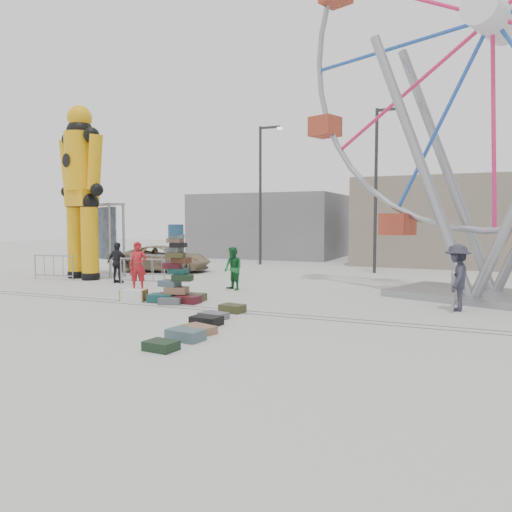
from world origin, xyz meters
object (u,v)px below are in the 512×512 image
at_px(lamp_post_left, 262,188).
at_px(steamer_trunk, 134,295).
at_px(crash_test_dummy, 81,186).
at_px(pedestrian_black, 118,263).
at_px(barricade_dummy_c, 142,271).
at_px(suitcase_tower, 177,280).
at_px(pedestrian_grey, 457,278).
at_px(pedestrian_red, 138,266).
at_px(barricade_dummy_b, 152,266).
at_px(banner_scaffold, 96,222).
at_px(parked_suv, 164,259).
at_px(barricade_dummy_a, 54,267).
at_px(barricade_wheel_back, 458,275).
at_px(pedestrian_green, 233,268).
at_px(barricade_wheel_front, 457,289).
at_px(ferris_wheel, 491,55).
at_px(lamp_post_right, 378,182).

distance_m(lamp_post_left, steamer_trunk, 14.58).
bearing_deg(steamer_trunk, crash_test_dummy, 132.49).
bearing_deg(pedestrian_black, crash_test_dummy, -17.74).
relative_size(crash_test_dummy, barricade_dummy_c, 3.90).
height_order(suitcase_tower, pedestrian_grey, suitcase_tower).
xyz_separation_m(pedestrian_red, pedestrian_black, (-2.03, 1.35, -0.06)).
distance_m(crash_test_dummy, pedestrian_red, 5.77).
bearing_deg(pedestrian_black, barricade_dummy_b, -103.08).
relative_size(crash_test_dummy, barricade_dummy_b, 3.90).
height_order(banner_scaffold, parked_suv, banner_scaffold).
relative_size(barricade_dummy_a, barricade_wheel_back, 1.00).
relative_size(barricade_dummy_a, pedestrian_grey, 1.04).
xyz_separation_m(steamer_trunk, barricade_dummy_a, (-6.86, 3.37, 0.36)).
bearing_deg(crash_test_dummy, parked_suv, 87.40).
height_order(steamer_trunk, pedestrian_green, pedestrian_green).
distance_m(barricade_wheel_back, parked_suv, 13.95).
bearing_deg(barricade_wheel_front, parked_suv, 72.82).
bearing_deg(steamer_trunk, barricade_dummy_b, 107.77).
distance_m(ferris_wheel, barricade_wheel_back, 7.64).
xyz_separation_m(barricade_wheel_back, pedestrian_red, (-10.94, -4.86, 0.35)).
relative_size(lamp_post_left, barricade_dummy_b, 4.00).
bearing_deg(barricade_wheel_front, steamer_trunk, 110.84).
height_order(barricade_dummy_b, pedestrian_grey, pedestrian_grey).
bearing_deg(barricade_dummy_b, pedestrian_grey, -23.63).
xyz_separation_m(lamp_post_left, ferris_wheel, (11.72, -8.99, 3.34)).
bearing_deg(barricade_dummy_b, barricade_dummy_a, -159.75).
bearing_deg(banner_scaffold, crash_test_dummy, -40.67).
distance_m(barricade_wheel_back, pedestrian_green, 8.43).
xyz_separation_m(barricade_dummy_c, barricade_wheel_back, (11.63, 3.67, 0.00)).
distance_m(barricade_wheel_front, pedestrian_green, 7.77).
bearing_deg(pedestrian_grey, lamp_post_right, -154.00).
relative_size(crash_test_dummy, pedestrian_red, 4.33).
bearing_deg(pedestrian_green, barricade_dummy_b, -171.76).
xyz_separation_m(lamp_post_left, steamer_trunk, (1.41, -13.86, -4.30)).
bearing_deg(barricade_dummy_c, lamp_post_right, 43.40).
xyz_separation_m(steamer_trunk, barricade_dummy_c, (-2.16, 3.38, 0.36)).
height_order(steamer_trunk, parked_suv, parked_suv).
xyz_separation_m(suitcase_tower, barricade_wheel_front, (8.20, 2.53, -0.14)).
height_order(crash_test_dummy, ferris_wheel, ferris_wheel).
distance_m(barricade_wheel_back, pedestrian_black, 13.44).
height_order(barricade_dummy_c, barricade_wheel_back, same).
distance_m(lamp_post_right, pedestrian_green, 9.83).
height_order(crash_test_dummy, banner_scaffold, crash_test_dummy).
xyz_separation_m(banner_scaffold, pedestrian_black, (3.17, -2.32, -1.68)).
relative_size(barricade_wheel_front, pedestrian_red, 1.11).
bearing_deg(pedestrian_grey, suitcase_tower, -73.89).
height_order(banner_scaffold, barricade_dummy_c, banner_scaffold).
height_order(lamp_post_right, steamer_trunk, lamp_post_right).
bearing_deg(barricade_wheel_front, barricade_dummy_c, 91.53).
distance_m(suitcase_tower, barricade_wheel_back, 10.48).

